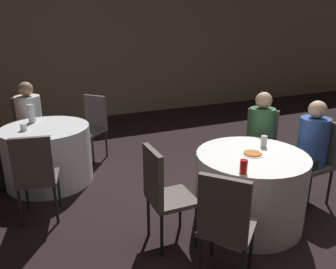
# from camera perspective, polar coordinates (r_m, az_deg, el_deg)

# --- Properties ---
(ground_plane) EXTENTS (16.00, 16.00, 0.00)m
(ground_plane) POSITION_cam_1_polar(r_m,az_deg,el_deg) (3.74, 15.94, -14.02)
(ground_plane) COLOR black
(wall_back) EXTENTS (16.00, 0.06, 2.80)m
(wall_back) POSITION_cam_1_polar(r_m,az_deg,el_deg) (7.56, -7.93, 13.96)
(wall_back) COLOR gray
(wall_back) RESTS_ON ground_plane
(table_near) EXTENTS (1.11, 1.11, 0.75)m
(table_near) POSITION_cam_1_polar(r_m,az_deg,el_deg) (3.50, 14.00, -9.08)
(table_near) COLOR white
(table_near) RESTS_ON ground_plane
(table_far) EXTENTS (1.09, 1.09, 0.75)m
(table_far) POSITION_cam_1_polar(r_m,az_deg,el_deg) (4.52, -20.16, -3.33)
(table_far) COLOR silver
(table_far) RESTS_ON ground_plane
(chair_near_northeast) EXTENTS (0.57, 0.57, 0.96)m
(chair_near_northeast) POSITION_cam_1_polar(r_m,az_deg,el_deg) (4.32, 15.82, -1.07)
(chair_near_northeast) COLOR #59514C
(chair_near_northeast) RESTS_ON ground_plane
(chair_near_west) EXTENTS (0.41, 0.41, 0.96)m
(chair_near_west) POSITION_cam_1_polar(r_m,az_deg,el_deg) (2.97, -1.08, -9.46)
(chair_near_west) COLOR #59514C
(chair_near_west) RESTS_ON ground_plane
(chair_near_southwest) EXTENTS (0.56, 0.56, 0.96)m
(chair_near_southwest) POSITION_cam_1_polar(r_m,az_deg,el_deg) (2.58, 9.94, -14.49)
(chair_near_southwest) COLOR #59514C
(chair_near_southwest) RESTS_ON ground_plane
(chair_near_east) EXTENTS (0.43, 0.42, 0.96)m
(chair_near_east) POSITION_cam_1_polar(r_m,az_deg,el_deg) (4.10, 24.47, -3.13)
(chair_near_east) COLOR #59514C
(chair_near_east) RESTS_ON ground_plane
(chair_far_northeast) EXTENTS (0.56, 0.56, 0.96)m
(chair_far_northeast) POSITION_cam_1_polar(r_m,az_deg,el_deg) (5.13, -12.93, 2.22)
(chair_far_northeast) COLOR #59514C
(chair_far_northeast) RESTS_ON ground_plane
(chair_far_north) EXTENTS (0.46, 0.47, 0.96)m
(chair_far_north) POSITION_cam_1_polar(r_m,az_deg,el_deg) (5.36, -23.05, 1.86)
(chair_far_north) COLOR #59514C
(chair_far_north) RESTS_ON ground_plane
(chair_far_south) EXTENTS (0.47, 0.47, 0.96)m
(chair_far_south) POSITION_cam_1_polar(r_m,az_deg,el_deg) (3.56, -22.11, -5.98)
(chair_far_south) COLOR #59514C
(chair_far_south) RESTS_ON ground_plane
(person_blue_shirt) EXTENTS (0.50, 0.33, 1.20)m
(person_blue_shirt) POSITION_cam_1_polar(r_m,az_deg,el_deg) (3.96, 23.02, -3.14)
(person_blue_shirt) COLOR #282828
(person_blue_shirt) RESTS_ON ground_plane
(person_white_shirt) EXTENTS (0.39, 0.51, 1.20)m
(person_white_shirt) POSITION_cam_1_polar(r_m,az_deg,el_deg) (5.19, -22.74, 1.97)
(person_white_shirt) COLOR #33384C
(person_white_shirt) RESTS_ON ground_plane
(person_green_jacket) EXTENTS (0.44, 0.44, 1.22)m
(person_green_jacket) POSITION_cam_1_polar(r_m,az_deg,el_deg) (4.15, 15.63, -1.37)
(person_green_jacket) COLOR #4C4238
(person_green_jacket) RESTS_ON ground_plane
(pizza_plate_near) EXTENTS (0.22, 0.22, 0.02)m
(pizza_plate_near) POSITION_cam_1_polar(r_m,az_deg,el_deg) (3.35, 14.52, -3.24)
(pizza_plate_near) COLOR white
(pizza_plate_near) RESTS_ON table_near
(soda_can_red) EXTENTS (0.07, 0.07, 0.12)m
(soda_can_red) POSITION_cam_1_polar(r_m,az_deg,el_deg) (2.89, 13.04, -5.46)
(soda_can_red) COLOR red
(soda_can_red) RESTS_ON table_near
(soda_can_silver) EXTENTS (0.07, 0.07, 0.12)m
(soda_can_silver) POSITION_cam_1_polar(r_m,az_deg,el_deg) (3.56, 16.36, -1.16)
(soda_can_silver) COLOR silver
(soda_can_silver) RESTS_ON table_near
(bottle_far) EXTENTS (0.09, 0.09, 0.24)m
(bottle_far) POSITION_cam_1_polar(r_m,az_deg,el_deg) (4.65, -22.71, 3.39)
(bottle_far) COLOR silver
(bottle_far) RESTS_ON table_far
(cup_far) EXTENTS (0.08, 0.08, 0.09)m
(cup_far) POSITION_cam_1_polar(r_m,az_deg,el_deg) (4.34, -23.84, 1.20)
(cup_far) COLOR white
(cup_far) RESTS_ON table_far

